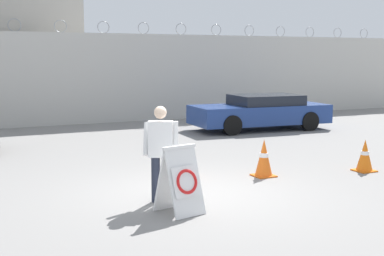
{
  "coord_description": "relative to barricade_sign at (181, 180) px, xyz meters",
  "views": [
    {
      "loc": [
        -4.18,
        -8.66,
        2.53
      ],
      "look_at": [
        0.28,
        0.67,
        1.14
      ],
      "focal_mm": 50.0,
      "sensor_mm": 36.0,
      "label": 1
    }
  ],
  "objects": [
    {
      "name": "ground_plane",
      "position": [
        0.72,
        0.98,
        -0.55
      ],
      "size": [
        90.0,
        90.0,
        0.0
      ],
      "primitive_type": "plane",
      "color": "gray"
    },
    {
      "name": "perimeter_wall",
      "position": [
        0.72,
        12.13,
        1.15
      ],
      "size": [
        36.0,
        0.3,
        3.84
      ],
      "color": "beige",
      "rests_on": "ground_plane"
    },
    {
      "name": "barricade_sign",
      "position": [
        0.0,
        0.0,
        0.0
      ],
      "size": [
        0.72,
        0.78,
        1.11
      ],
      "rotation": [
        0.0,
        0.0,
        0.21
      ],
      "color": "white",
      "rests_on": "ground_plane"
    },
    {
      "name": "security_guard",
      "position": [
        -0.04,
        0.75,
        0.38
      ],
      "size": [
        0.58,
        0.57,
        1.68
      ],
      "rotation": [
        0.0,
        0.0,
        2.67
      ],
      "color": "#232838",
      "rests_on": "ground_plane"
    },
    {
      "name": "traffic_cone_near",
      "position": [
        2.69,
        1.68,
        -0.16
      ],
      "size": [
        0.43,
        0.43,
        0.8
      ],
      "color": "orange",
      "rests_on": "ground_plane"
    },
    {
      "name": "traffic_cone_mid",
      "position": [
        1.07,
        2.25,
        -0.22
      ],
      "size": [
        0.39,
        0.39,
        0.68
      ],
      "color": "orange",
      "rests_on": "ground_plane"
    },
    {
      "name": "traffic_cone_far",
      "position": [
        4.98,
        1.15,
        -0.2
      ],
      "size": [
        0.42,
        0.42,
        0.71
      ],
      "color": "orange",
      "rests_on": "ground_plane"
    },
    {
      "name": "parked_car_far_side",
      "position": [
        6.6,
        7.88,
        0.07
      ],
      "size": [
        4.85,
        2.2,
        1.21
      ],
      "rotation": [
        0.0,
        0.0,
        3.07
      ],
      "color": "black",
      "rests_on": "ground_plane"
    }
  ]
}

